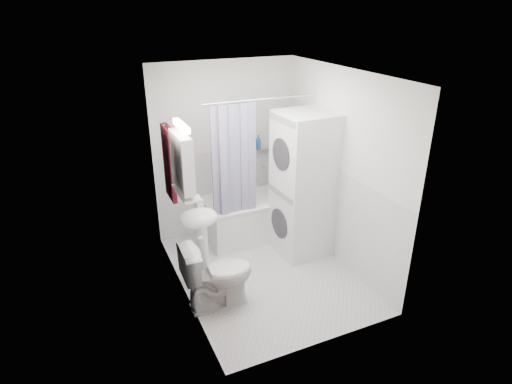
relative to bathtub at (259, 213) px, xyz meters
name	(u,v)px	position (x,y,z in m)	size (l,w,h in m)	color
floor	(265,272)	(-0.34, -0.92, -0.32)	(2.60, 2.60, 0.00)	silver
room_walls	(266,159)	(-0.34, -0.92, 1.17)	(2.60, 2.60, 2.60)	silver
wainscot	(255,219)	(-0.34, -0.63, 0.28)	(1.98, 2.58, 2.58)	white
door	(200,239)	(-1.29, -1.47, 0.68)	(0.05, 2.00, 2.00)	brown
bathtub	(259,213)	(0.00, 0.00, 0.00)	(1.52, 0.72, 0.58)	white
tub_spout	(262,166)	(0.20, 0.33, 0.58)	(0.04, 0.04, 0.12)	silver
curtain_rod	(270,98)	(0.00, -0.30, 1.68)	(0.02, 0.02, 1.70)	silver
shower_curtain	(234,163)	(-0.48, -0.30, 0.93)	(0.55, 0.02, 1.45)	#19164D
sink	(200,229)	(-1.09, -0.77, 0.38)	(0.44, 0.37, 1.04)	white
medicine_cabinet	(182,161)	(-1.24, -0.82, 1.25)	(0.13, 0.50, 0.71)	white
shelf	(186,193)	(-1.23, -0.82, 0.88)	(0.18, 0.54, 0.03)	silver
shower_caddy	(266,149)	(0.25, 0.32, 0.83)	(0.22, 0.06, 0.02)	silver
towel	(169,162)	(-1.28, -0.31, 1.07)	(0.07, 0.37, 0.89)	#581019
washer_dryer	(303,185)	(0.34, -0.61, 0.61)	(0.69, 0.68, 1.87)	white
toilet	(218,275)	(-1.06, -1.25, 0.06)	(0.43, 0.77, 0.76)	white
soap_pump	(200,205)	(-1.05, -0.67, 0.63)	(0.08, 0.17, 0.08)	gray
shelf_bottle	(190,194)	(-1.23, -0.97, 0.93)	(0.07, 0.18, 0.07)	gray
shelf_cup	(183,183)	(-1.23, -0.70, 0.94)	(0.10, 0.09, 0.10)	gray
shampoo_a	(250,146)	(0.01, 0.32, 0.91)	(0.13, 0.17, 0.13)	gray
shampoo_b	(258,146)	(0.13, 0.32, 0.88)	(0.08, 0.21, 0.08)	#2A5CA8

